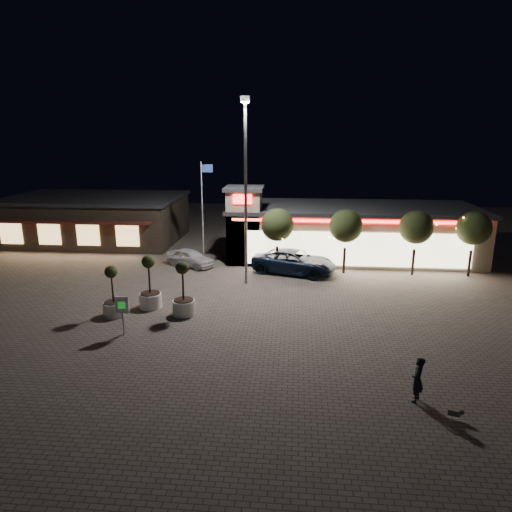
# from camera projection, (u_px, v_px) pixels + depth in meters

# --- Properties ---
(ground) EXTENTS (90.00, 90.00, 0.00)m
(ground) POSITION_uv_depth(u_px,v_px,m) (193.00, 329.00, 24.30)
(ground) COLOR #665B53
(ground) RESTS_ON ground
(retail_building) EXTENTS (20.40, 8.40, 6.10)m
(retail_building) POSITION_uv_depth(u_px,v_px,m) (345.00, 231.00, 38.13)
(retail_building) COLOR tan
(retail_building) RESTS_ON ground
(restaurant_building) EXTENTS (16.40, 11.00, 4.30)m
(restaurant_building) POSITION_uv_depth(u_px,v_px,m) (96.00, 218.00, 44.16)
(restaurant_building) COLOR #382D23
(restaurant_building) RESTS_ON ground
(floodlight_pole) EXTENTS (0.60, 0.40, 12.38)m
(floodlight_pole) POSITION_uv_depth(u_px,v_px,m) (246.00, 182.00, 30.01)
(floodlight_pole) COLOR gray
(floodlight_pole) RESTS_ON ground
(flagpole) EXTENTS (0.95, 0.10, 8.00)m
(flagpole) POSITION_uv_depth(u_px,v_px,m) (203.00, 204.00, 35.74)
(flagpole) COLOR white
(flagpole) RESTS_ON ground
(string_tree_a) EXTENTS (2.42, 2.42, 4.79)m
(string_tree_a) POSITION_uv_depth(u_px,v_px,m) (277.00, 225.00, 33.62)
(string_tree_a) COLOR #332319
(string_tree_a) RESTS_ON ground
(string_tree_b) EXTENTS (2.42, 2.42, 4.79)m
(string_tree_b) POSITION_uv_depth(u_px,v_px,m) (346.00, 226.00, 33.19)
(string_tree_b) COLOR #332319
(string_tree_b) RESTS_ON ground
(string_tree_c) EXTENTS (2.42, 2.42, 4.79)m
(string_tree_c) POSITION_uv_depth(u_px,v_px,m) (416.00, 227.00, 32.76)
(string_tree_c) COLOR #332319
(string_tree_c) RESTS_ON ground
(string_tree_d) EXTENTS (2.42, 2.42, 4.79)m
(string_tree_d) POSITION_uv_depth(u_px,v_px,m) (474.00, 228.00, 32.42)
(string_tree_d) COLOR #332319
(string_tree_d) RESTS_ON ground
(pickup_truck) EXTENTS (6.74, 4.47, 1.72)m
(pickup_truck) POSITION_uv_depth(u_px,v_px,m) (294.00, 262.00, 33.90)
(pickup_truck) COLOR black
(pickup_truck) RESTS_ON ground
(white_sedan) EXTENTS (4.34, 3.40, 1.38)m
(white_sedan) POSITION_uv_depth(u_px,v_px,m) (190.00, 258.00, 35.66)
(white_sedan) COLOR silver
(white_sedan) RESTS_ON ground
(pedestrian) EXTENTS (0.70, 0.80, 1.84)m
(pedestrian) POSITION_uv_depth(u_px,v_px,m) (417.00, 380.00, 17.54)
(pedestrian) COLOR black
(pedestrian) RESTS_ON ground
(dog) EXTENTS (0.56, 0.30, 0.30)m
(dog) POSITION_uv_depth(u_px,v_px,m) (457.00, 412.00, 16.54)
(dog) COLOR #59514C
(dog) RESTS_ON ground
(planter_left) EXTENTS (1.31, 1.31, 3.23)m
(planter_left) POSITION_uv_depth(u_px,v_px,m) (150.00, 292.00, 27.09)
(planter_left) COLOR white
(planter_left) RESTS_ON ground
(planter_mid) EXTENTS (1.21, 1.21, 2.98)m
(planter_mid) POSITION_uv_depth(u_px,v_px,m) (113.00, 301.00, 25.86)
(planter_mid) COLOR white
(planter_mid) RESTS_ON ground
(planter_right) EXTENTS (1.30, 1.30, 3.19)m
(planter_right) POSITION_uv_depth(u_px,v_px,m) (184.00, 298.00, 26.02)
(planter_right) COLOR white
(planter_right) RESTS_ON ground
(valet_sign) EXTENTS (0.69, 0.11, 2.08)m
(valet_sign) POSITION_uv_depth(u_px,v_px,m) (122.00, 308.00, 23.28)
(valet_sign) COLOR gray
(valet_sign) RESTS_ON ground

